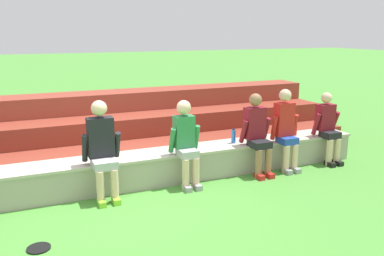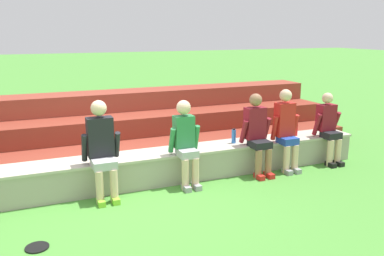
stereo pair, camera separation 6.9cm
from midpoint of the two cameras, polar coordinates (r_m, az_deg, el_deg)
name	(u,v)px [view 2 (the right image)]	position (r m, az deg, el deg)	size (l,w,h in m)	color
ground_plane	(124,193)	(6.35, -9.07, -8.95)	(80.00, 80.00, 0.00)	#4C9338
stone_seating_wall	(119,171)	(6.52, -9.76, -5.91)	(8.71, 0.61, 0.49)	#A8A08E
brick_bleachers	(96,132)	(8.32, -12.94, -0.49)	(9.97, 2.24, 1.15)	maroon
person_left_of_center	(102,147)	(6.04, -12.07, -2.57)	(0.55, 0.60, 1.43)	beige
person_center	(186,141)	(6.39, -0.58, -1.80)	(0.49, 0.54, 1.35)	beige
person_right_of_center	(257,132)	(6.99, 9.33, -0.57)	(0.53, 0.57, 1.37)	#996B4C
person_far_right	(286,128)	(7.29, 13.19, 0.00)	(0.50, 0.50, 1.42)	beige
person_rightmost_edge	(329,127)	(7.91, 18.65, 0.20)	(0.51, 0.53, 1.30)	beige
water_bottle_center_gap	(234,136)	(7.14, 6.08, -1.14)	(0.07, 0.07, 0.26)	blue
water_bottle_mid_left	(296,129)	(7.85, 14.46, -0.07)	(0.06, 0.06, 0.28)	red
frisbee	(37,247)	(5.13, -20.30, -15.25)	(0.26, 0.26, 0.02)	black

